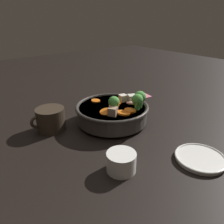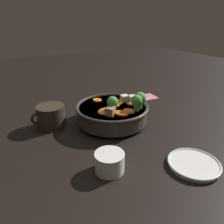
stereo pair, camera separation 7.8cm
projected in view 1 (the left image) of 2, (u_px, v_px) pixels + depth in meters
ground_plane at (112, 122)px, 0.80m from camera, size 3.00×3.00×0.00m
stirfry_bowl at (113, 111)px, 0.78m from camera, size 0.26×0.26×0.12m
side_saucer at (200, 158)px, 0.59m from camera, size 0.14×0.14×0.01m
tea_cup at (121, 162)px, 0.55m from camera, size 0.08×0.08×0.05m
dark_mug at (50, 119)px, 0.74m from camera, size 0.12×0.10×0.08m
napkin at (138, 96)px, 1.05m from camera, size 0.12×0.09×0.00m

